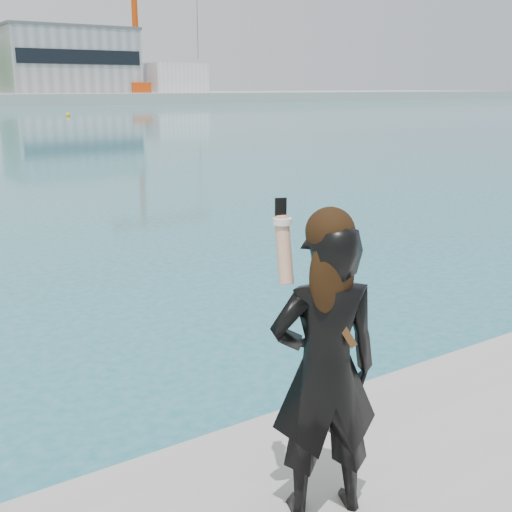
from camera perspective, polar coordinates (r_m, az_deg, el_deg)
The scene contains 5 objects.
warehouse_grey_right at distance 137.52m, azimuth -16.37°, elevation 16.36°, with size 25.50×15.35×12.50m.
ancillary_shed at distance 144.01m, azimuth -7.37°, elevation 15.43°, with size 12.00×10.00×6.00m, color silver.
dock_crane at distance 137.12m, azimuth -10.20°, elevation 19.57°, with size 23.00×4.00×24.00m.
buoy_extra at distance 76.13m, azimuth -16.36°, elevation 11.82°, with size 0.50×0.50×0.50m, color yellow.
woman at distance 3.68m, azimuth 6.16°, elevation -9.41°, with size 0.75×0.62×1.85m.
Camera 1 is at (-2.69, -2.65, 3.24)m, focal length 45.00 mm.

